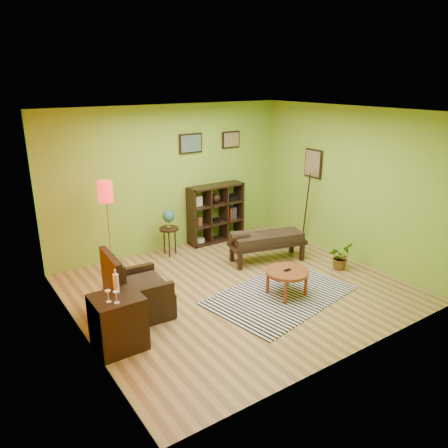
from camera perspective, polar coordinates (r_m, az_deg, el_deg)
ground at (r=7.20m, az=1.82°, el=-8.36°), size 5.00×5.00×0.00m
room_shell at (r=6.54m, az=1.25°, el=5.67°), size 5.04×4.54×2.82m
zebra_rug at (r=7.02m, az=7.44°, el=-9.21°), size 2.48×1.82×0.01m
coffee_table at (r=6.92m, az=8.24°, el=-6.46°), size 0.67×0.67×0.43m
armchair at (r=6.44m, az=-11.51°, el=-9.17°), size 0.87×0.88×1.00m
side_cabinet at (r=5.75m, az=-13.66°, el=-12.32°), size 0.60×0.55×1.03m
floor_lamp at (r=7.35m, az=-15.14°, el=2.99°), size 0.25×0.25×1.69m
globe_table at (r=8.28m, az=-7.23°, el=0.34°), size 0.37×0.37×0.91m
cube_shelf at (r=9.01m, az=-0.99°, el=1.42°), size 1.20×0.35×1.20m
bench at (r=8.08m, az=5.43°, el=-2.09°), size 1.50×0.83×0.66m
potted_plant at (r=8.09m, az=14.87°, el=-4.46°), size 0.56×0.58×0.36m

